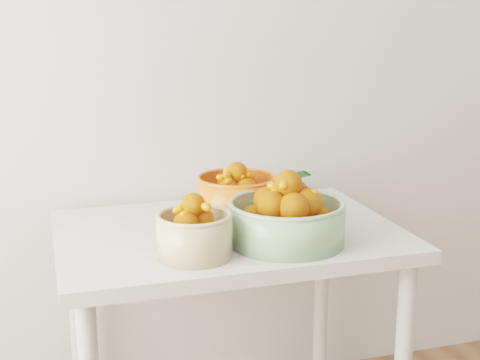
% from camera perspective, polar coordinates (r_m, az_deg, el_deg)
% --- Properties ---
extents(table, '(1.00, 0.70, 0.75)m').
position_cam_1_polar(table, '(2.02, -1.01, -6.77)').
color(table, silver).
rests_on(table, ground).
extents(bowl_cream, '(0.25, 0.25, 0.17)m').
position_cam_1_polar(bowl_cream, '(1.75, -3.88, -4.54)').
color(bowl_cream, tan).
rests_on(bowl_cream, table).
extents(bowl_green, '(0.37, 0.37, 0.21)m').
position_cam_1_polar(bowl_green, '(1.85, 4.03, -3.23)').
color(bowl_green, '#90B989').
rests_on(bowl_green, table).
extents(bowl_orange, '(0.30, 0.30, 0.18)m').
position_cam_1_polar(bowl_orange, '(2.07, -0.26, -1.36)').
color(bowl_orange, '#F1591F').
rests_on(bowl_orange, table).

